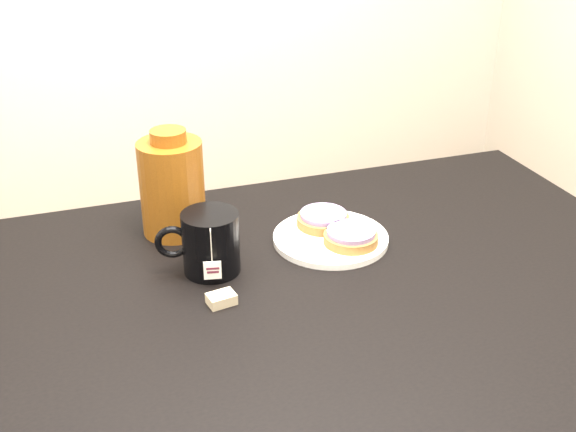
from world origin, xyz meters
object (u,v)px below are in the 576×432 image
Objects in this scene: bagel_package at (172,186)px; mug at (209,242)px; bagel_front at (351,237)px; teabag_pouch at (221,299)px; bagel_back at (323,219)px; plate at (331,237)px; table at (293,334)px.

mug is at bearing -79.78° from bagel_package.
teabag_pouch is (-0.27, -0.10, -0.02)m from bagel_front.
bagel_back is at bearing 104.92° from bagel_front.
bagel_back is (0.00, 0.05, 0.02)m from plate.
bagel_front is 0.90× the size of mug.
bagel_front is (0.02, -0.04, 0.02)m from plate.
bagel_package is (-0.14, 0.29, 0.18)m from table.
plate is at bearing -27.01° from bagel_package.
teabag_pouch is at bearing -150.73° from plate.
mug reaches higher than teabag_pouch.
teabag_pouch is (-0.12, 0.01, 0.09)m from table.
bagel_front is (0.02, -0.08, 0.00)m from bagel_back.
bagel_back is 0.31m from teabag_pouch.
bagel_back reaches higher than table.
bagel_front is at bearing 35.79° from table.
plate is 2.05× the size of bagel_back.
bagel_package reaches higher than bagel_back.
table is at bearing -144.21° from bagel_front.
table is at bearing -63.47° from bagel_package.
table is 0.22m from plate.
plate is 1.56× the size of bagel_front.
mug is 0.75× the size of bagel_package.
mug is (-0.27, 0.01, 0.03)m from bagel_front.
mug is at bearing -162.56° from bagel_back.
bagel_package is (-0.27, 0.09, 0.07)m from bagel_back.
mug is 0.18m from bagel_package.
bagel_package is (-0.27, 0.14, 0.09)m from plate.
teabag_pouch is at bearing 176.01° from table.
teabag_pouch is 0.22× the size of bagel_package.
mug is 3.46× the size of teabag_pouch.
table is 0.21m from mug.
bagel_back is (0.13, 0.19, 0.11)m from table.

